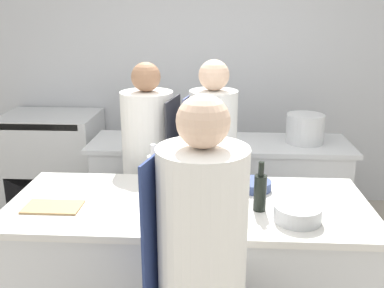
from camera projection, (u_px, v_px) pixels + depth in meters
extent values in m
cube|color=silver|center=(202.00, 70.00, 4.40)|extent=(8.00, 0.06, 2.80)
cube|color=silver|center=(189.00, 271.00, 2.66)|extent=(2.03, 0.82, 0.87)
cube|color=silver|center=(189.00, 205.00, 2.52)|extent=(2.12, 0.86, 0.04)
cube|color=silver|center=(219.00, 192.00, 3.83)|extent=(2.15, 0.60, 0.87)
cube|color=silver|center=(220.00, 144.00, 3.69)|extent=(2.24, 0.63, 0.04)
cube|color=silver|center=(54.00, 162.00, 4.37)|extent=(0.93, 0.69, 1.01)
cube|color=black|center=(43.00, 196.00, 4.12)|extent=(0.75, 0.01, 0.35)
cube|color=black|center=(35.00, 127.00, 3.92)|extent=(0.79, 0.01, 0.06)
cylinder|color=white|center=(202.00, 224.00, 1.82)|extent=(0.39, 0.39, 0.68)
cube|color=navy|center=(159.00, 237.00, 1.91)|extent=(0.10, 0.36, 0.80)
sphere|color=beige|center=(203.00, 122.00, 1.69)|extent=(0.22, 0.22, 0.22)
cylinder|color=black|center=(151.00, 223.00, 3.39)|extent=(0.33, 0.33, 0.75)
cylinder|color=white|center=(148.00, 136.00, 3.18)|extent=(0.39, 0.39, 0.67)
cube|color=#2D2D33|center=(173.00, 151.00, 3.16)|extent=(0.08, 0.36, 0.79)
sphere|color=#9E7051|center=(146.00, 77.00, 3.05)|extent=(0.21, 0.21, 0.21)
cylinder|color=black|center=(212.00, 229.00, 3.28)|extent=(0.29, 0.29, 0.77)
cylinder|color=silver|center=(213.00, 138.00, 3.06)|extent=(0.34, 0.34, 0.69)
cube|color=#4C567F|center=(189.00, 149.00, 3.13)|extent=(0.08, 0.32, 0.80)
sphere|color=beige|center=(214.00, 75.00, 2.93)|extent=(0.21, 0.21, 0.21)
cylinder|color=#5B2319|center=(168.00, 209.00, 2.21)|extent=(0.06, 0.06, 0.20)
cylinder|color=#5B2319|center=(167.00, 184.00, 2.17)|extent=(0.03, 0.03, 0.08)
cylinder|color=black|center=(260.00, 193.00, 2.39)|extent=(0.07, 0.07, 0.21)
cylinder|color=black|center=(261.00, 169.00, 2.34)|extent=(0.03, 0.03, 0.08)
cylinder|color=silver|center=(154.00, 171.00, 2.72)|extent=(0.08, 0.08, 0.20)
cylinder|color=silver|center=(153.00, 150.00, 2.68)|extent=(0.04, 0.04, 0.08)
cylinder|color=navy|center=(189.00, 197.00, 2.52)|extent=(0.25, 0.25, 0.06)
cylinder|color=#B7BABC|center=(298.00, 213.00, 2.28)|extent=(0.25, 0.25, 0.09)
cylinder|color=navy|center=(254.00, 185.00, 2.69)|extent=(0.21, 0.21, 0.06)
cube|color=tan|center=(53.00, 207.00, 2.44)|extent=(0.32, 0.18, 0.01)
cylinder|color=silver|center=(305.00, 129.00, 3.63)|extent=(0.32, 0.32, 0.25)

